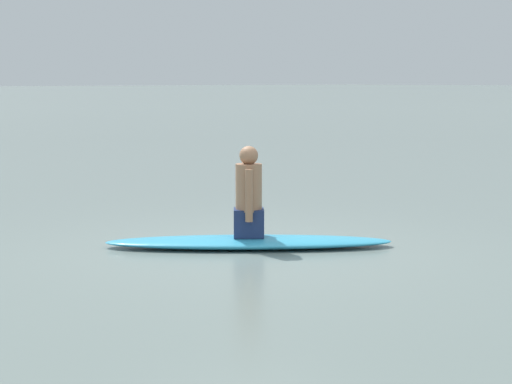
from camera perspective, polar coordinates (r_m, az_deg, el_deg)
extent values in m
plane|color=slate|center=(9.07, -0.58, -3.83)|extent=(400.00, 400.00, 0.00)
ellipsoid|color=#339EC6|center=(9.19, -0.48, -3.31)|extent=(2.34, 2.80, 0.12)
cube|color=navy|center=(9.16, -0.48, -2.04)|extent=(0.40, 0.41, 0.30)
cylinder|color=#9E7051|center=(9.10, -0.48, 0.31)|extent=(0.39, 0.39, 0.50)
sphere|color=#9E7051|center=(9.07, -0.48, 2.43)|extent=(0.20, 0.20, 0.20)
cylinder|color=#9E7051|center=(8.94, -0.46, -0.24)|extent=(0.11, 0.11, 0.55)
cylinder|color=#9E7051|center=(9.28, -0.50, 0.04)|extent=(0.11, 0.11, 0.55)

